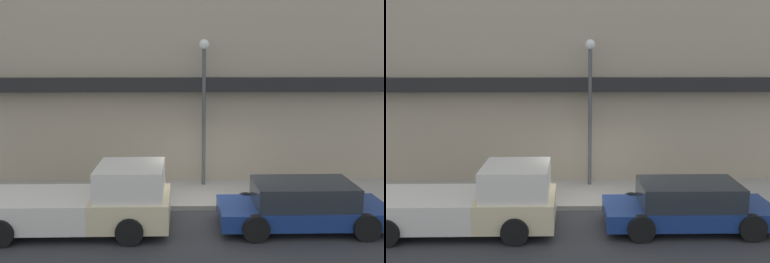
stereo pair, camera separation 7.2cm
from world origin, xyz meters
TOP-DOWN VIEW (x-y plane):
  - ground_plane at (0.00, 0.00)m, footprint 80.00×80.00m
  - sidewalk at (0.00, 1.46)m, footprint 36.00×2.92m
  - building at (-0.02, 4.40)m, footprint 19.80×3.80m
  - pickup_truck at (-3.40, -1.41)m, footprint 5.37×2.29m
  - parked_car at (2.69, -1.41)m, footprint 4.78×2.06m
  - fire_hydrant at (1.84, 0.45)m, footprint 0.19×0.19m
  - street_lamp at (0.05, 2.33)m, footprint 0.36×0.36m

SIDE VIEW (x-z plane):
  - ground_plane at x=0.00m, z-range 0.00..0.00m
  - sidewalk at x=0.00m, z-range 0.00..0.16m
  - fire_hydrant at x=1.84m, z-range 0.16..0.76m
  - parked_car at x=2.69m, z-range 0.00..1.36m
  - pickup_truck at x=-3.40m, z-range -0.12..1.77m
  - street_lamp at x=0.05m, z-range 0.84..6.11m
  - building at x=-0.02m, z-range -0.66..9.22m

